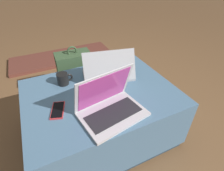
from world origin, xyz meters
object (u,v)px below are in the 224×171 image
at_px(laptop_near, 110,105).
at_px(laptop_far, 109,72).
at_px(backpack, 76,77).
at_px(cell_phone, 58,110).
at_px(coffee_mug, 63,79).

relative_size(laptop_near, laptop_far, 0.97).
relative_size(laptop_far, backpack, 0.74).
relative_size(laptop_near, cell_phone, 2.46).
bearing_deg(backpack, cell_phone, 69.59).
xyz_separation_m(laptop_far, cell_phone, (-0.43, -0.20, -0.04)).
distance_m(backpack, coffee_mug, 0.45).
xyz_separation_m(laptop_near, coffee_mug, (-0.18, 0.41, -0.01)).
bearing_deg(backpack, laptop_near, 94.06).
bearing_deg(coffee_mug, cell_phone, -110.40).
bearing_deg(coffee_mug, backpack, 65.00).
relative_size(laptop_near, backpack, 0.71).
relative_size(cell_phone, backpack, 0.29).
distance_m(laptop_near, backpack, 0.79).
bearing_deg(laptop_near, coffee_mug, 103.97).
bearing_deg(laptop_near, laptop_far, 56.96).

